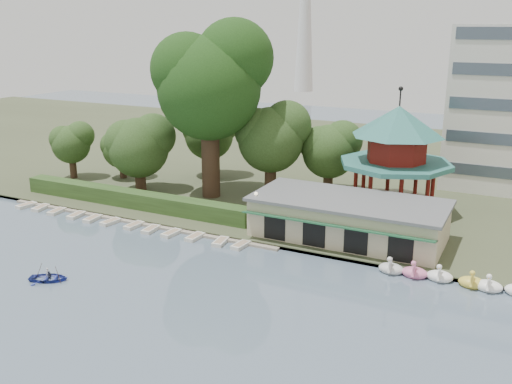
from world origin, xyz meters
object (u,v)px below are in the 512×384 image
Objects in this scene: pavilion at (397,149)px; rowboat_with_passengers at (49,275)px; dock at (136,221)px; boathouse at (348,218)px; big_tree at (211,79)px.

pavilion reaches higher than rowboat_with_passengers.
dock is at bearing 99.92° from rowboat_with_passengers.
dock is 29.14m from pavilion.
boathouse is 0.89× the size of big_tree.
dock is 22.62m from boathouse.
boathouse is at bearing -101.28° from pavilion.
big_tree reaches higher than rowboat_with_passengers.
dock is at bearing -148.34° from pavilion.
dock is 1.64× the size of big_tree.
pavilion is at bearing 54.19° from rowboat_with_passengers.
rowboat_with_passengers is at bearing -80.08° from dock.
boathouse reaches higher than rowboat_with_passengers.
big_tree is (3.16, 10.99, 14.29)m from dock.
pavilion reaches higher than dock.
pavilion is at bearing 10.35° from big_tree.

